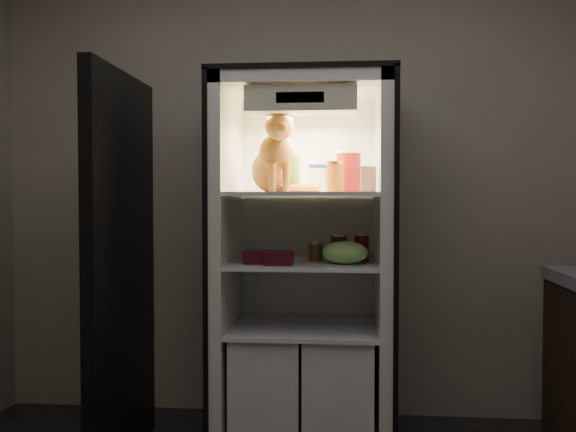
% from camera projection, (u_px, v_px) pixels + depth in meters
% --- Properties ---
extents(room_shell, '(3.60, 3.60, 3.60)m').
position_uv_depth(room_shell, '(275.00, 80.00, 1.90)').
color(room_shell, white).
rests_on(room_shell, floor).
extents(refrigerator, '(0.90, 0.72, 1.88)m').
position_uv_depth(refrigerator, '(305.00, 288.00, 3.31)').
color(refrigerator, white).
rests_on(refrigerator, floor).
extents(fridge_door, '(0.08, 0.87, 1.85)m').
position_uv_depth(fridge_door, '(121.00, 271.00, 3.03)').
color(fridge_door, black).
rests_on(fridge_door, floor).
extents(tabby_cat, '(0.39, 0.42, 0.42)m').
position_uv_depth(tabby_cat, '(275.00, 160.00, 3.22)').
color(tabby_cat, '#BD6E18').
rests_on(tabby_cat, refrigerator).
extents(parmesan_shaker, '(0.07, 0.07, 0.19)m').
position_uv_depth(parmesan_shaker, '(293.00, 173.00, 3.26)').
color(parmesan_shaker, green).
rests_on(parmesan_shaker, refrigerator).
extents(mayo_tub, '(0.10, 0.10, 0.14)m').
position_uv_depth(mayo_tub, '(318.00, 178.00, 3.35)').
color(mayo_tub, white).
rests_on(mayo_tub, refrigerator).
extents(salsa_jar, '(0.09, 0.09, 0.15)m').
position_uv_depth(salsa_jar, '(335.00, 177.00, 3.18)').
color(salsa_jar, maroon).
rests_on(salsa_jar, refrigerator).
extents(pepper_jar, '(0.13, 0.13, 0.22)m').
position_uv_depth(pepper_jar, '(348.00, 171.00, 3.32)').
color(pepper_jar, maroon).
rests_on(pepper_jar, refrigerator).
extents(cream_carton, '(0.07, 0.07, 0.12)m').
position_uv_depth(cream_carton, '(368.00, 179.00, 3.05)').
color(cream_carton, silver).
rests_on(cream_carton, refrigerator).
extents(soda_can_a, '(0.07, 0.07, 0.13)m').
position_uv_depth(soda_can_a, '(338.00, 247.00, 3.32)').
color(soda_can_a, black).
rests_on(soda_can_a, refrigerator).
extents(soda_can_b, '(0.07, 0.07, 0.14)m').
position_uv_depth(soda_can_b, '(362.00, 248.00, 3.21)').
color(soda_can_b, black).
rests_on(soda_can_b, refrigerator).
extents(soda_can_c, '(0.07, 0.07, 0.13)m').
position_uv_depth(soda_can_c, '(340.00, 249.00, 3.21)').
color(soda_can_c, black).
rests_on(soda_can_c, refrigerator).
extents(condiment_jar, '(0.07, 0.07, 0.10)m').
position_uv_depth(condiment_jar, '(316.00, 251.00, 3.24)').
color(condiment_jar, '#583619').
rests_on(condiment_jar, refrigerator).
extents(grape_bag, '(0.22, 0.16, 0.11)m').
position_uv_depth(grape_bag, '(345.00, 253.00, 3.10)').
color(grape_bag, '#79B554').
rests_on(grape_bag, refrigerator).
extents(berry_box_left, '(0.13, 0.13, 0.06)m').
position_uv_depth(berry_box_left, '(258.00, 257.00, 3.13)').
color(berry_box_left, '#450B18').
rests_on(berry_box_left, refrigerator).
extents(berry_box_right, '(0.13, 0.13, 0.07)m').
position_uv_depth(berry_box_right, '(279.00, 258.00, 3.07)').
color(berry_box_right, '#450B18').
rests_on(berry_box_right, refrigerator).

